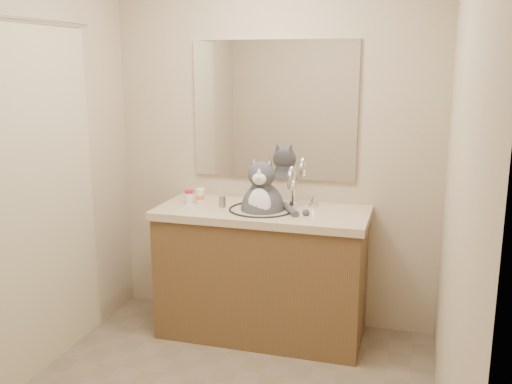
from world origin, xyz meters
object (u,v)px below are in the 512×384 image
cat (263,207)px  pill_bottle_orange (200,196)px  grey_canister (222,202)px  pill_bottle_redcap (189,197)px

cat → pill_bottle_orange: cat is taller
cat → pill_bottle_orange: size_ratio=5.68×
pill_bottle_orange → grey_canister: pill_bottle_orange is taller
pill_bottle_redcap → grey_canister: (0.24, -0.02, -0.01)m
pill_bottle_redcap → grey_canister: 0.24m
cat → pill_bottle_orange: 0.45m
cat → grey_canister: (-0.27, -0.00, 0.02)m
grey_canister → cat: bearing=0.7°
pill_bottle_redcap → grey_canister: size_ratio=1.34×
cat → grey_canister: size_ratio=7.87×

